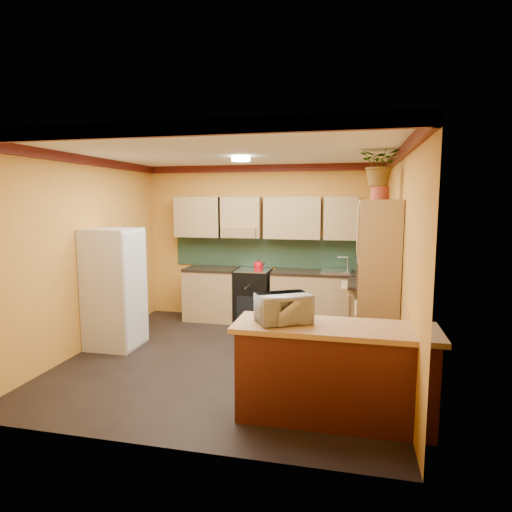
{
  "coord_description": "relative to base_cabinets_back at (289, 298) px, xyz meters",
  "views": [
    {
      "loc": [
        1.53,
        -5.24,
        2.09
      ],
      "look_at": [
        0.25,
        0.45,
        1.33
      ],
      "focal_mm": 30.0,
      "sensor_mm": 36.0,
      "label": 1
    }
  ],
  "objects": [
    {
      "name": "fridge",
      "position": [
        -2.27,
        -1.67,
        0.41
      ],
      "size": [
        0.68,
        0.66,
        1.7
      ],
      "primitive_type": "cube",
      "color": "silver",
      "rests_on": "ground"
    },
    {
      "name": "base_cabinets_back",
      "position": [
        0.0,
        0.0,
        0.0
      ],
      "size": [
        3.65,
        0.6,
        0.88
      ],
      "primitive_type": "cube",
      "color": "tan",
      "rests_on": "ground"
    },
    {
      "name": "bar_top",
      "position": [
        0.87,
        -3.1,
        0.47
      ],
      "size": [
        1.9,
        0.65,
        0.05
      ],
      "primitive_type": "cube",
      "color": "#B37C57",
      "rests_on": "breakfast_bar"
    },
    {
      "name": "pantry",
      "position": [
        1.33,
        -1.61,
        0.61
      ],
      "size": [
        0.48,
        0.9,
        2.1
      ],
      "primitive_type": "cube",
      "color": "tan",
      "rests_on": "ground"
    },
    {
      "name": "stove",
      "position": [
        -0.62,
        -0.0,
        0.02
      ],
      "size": [
        0.58,
        0.58,
        0.91
      ],
      "primitive_type": "cube",
      "color": "black",
      "rests_on": "ground"
    },
    {
      "name": "breakfast_bar",
      "position": [
        0.87,
        -3.1,
        0.0
      ],
      "size": [
        1.8,
        0.55,
        0.88
      ],
      "primitive_type": "cube",
      "color": "#511A12",
      "rests_on": "ground"
    },
    {
      "name": "kettle",
      "position": [
        -0.53,
        -0.05,
        0.56
      ],
      "size": [
        0.22,
        0.22,
        0.18
      ],
      "primitive_type": null,
      "rotation": [
        0.0,
        0.0,
        -0.39
      ],
      "color": "#AA0B10",
      "rests_on": "stove"
    },
    {
      "name": "base_cabinets_right",
      "position": [
        1.28,
        -0.81,
        0.0
      ],
      "size": [
        0.6,
        0.8,
        0.88
      ],
      "primitive_type": "cube",
      "color": "tan",
      "rests_on": "ground"
    },
    {
      "name": "room_shell",
      "position": [
        -0.5,
        -1.52,
        1.65
      ],
      "size": [
        4.24,
        4.24,
        2.72
      ],
      "color": "black",
      "rests_on": "ground"
    },
    {
      "name": "sink",
      "position": [
        0.77,
        0.0,
        0.5
      ],
      "size": [
        0.48,
        0.4,
        0.03
      ],
      "primitive_type": "cube",
      "color": "silver",
      "rests_on": "countertop_back"
    },
    {
      "name": "fern_pot",
      "position": [
        1.33,
        -1.56,
        1.74
      ],
      "size": [
        0.22,
        0.22,
        0.16
      ],
      "primitive_type": "cylinder",
      "color": "maroon",
      "rests_on": "pantry"
    },
    {
      "name": "microwave",
      "position": [
        0.38,
        -3.1,
        0.63
      ],
      "size": [
        0.6,
        0.54,
        0.28
      ],
      "primitive_type": "imported",
      "rotation": [
        0.0,
        0.0,
        0.52
      ],
      "color": "silver",
      "rests_on": "bar_top"
    },
    {
      "name": "fern",
      "position": [
        1.33,
        -1.56,
        2.09
      ],
      "size": [
        0.57,
        0.52,
        0.54
      ],
      "primitive_type": "imported",
      "rotation": [
        0.0,
        0.0,
        -0.24
      ],
      "color": "tan",
      "rests_on": "fern_pot"
    },
    {
      "name": "countertop_back",
      "position": [
        0.0,
        -0.0,
        0.46
      ],
      "size": [
        3.65,
        0.62,
        0.04
      ],
      "primitive_type": "cube",
      "color": "black",
      "rests_on": "base_cabinets_back"
    },
    {
      "name": "countertop_right",
      "position": [
        1.28,
        -0.81,
        0.46
      ],
      "size": [
        0.62,
        0.8,
        0.04
      ],
      "primitive_type": "cube",
      "color": "black",
      "rests_on": "base_cabinets_right"
    }
  ]
}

